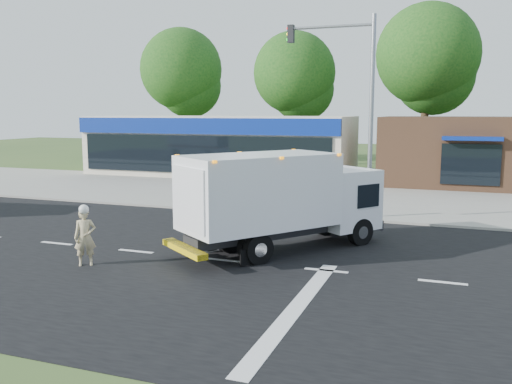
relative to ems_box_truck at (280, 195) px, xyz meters
The scene contains 11 objects.
ground 2.68m from the ems_box_truck, 124.23° to the right, with size 120.00×120.00×0.00m, color #385123.
road_asphalt 2.67m from the ems_box_truck, 124.23° to the right, with size 60.00×14.00×0.02m, color black.
sidewalk 6.85m from the ems_box_truck, 99.84° to the left, with size 60.00×2.40×0.12m, color gray.
parking_apron 12.51m from the ems_box_truck, 95.25° to the left, with size 60.00×9.00×0.02m, color gray.
lane_markings 3.49m from the ems_box_truck, 85.89° to the right, with size 55.20×7.00×0.01m.
ems_box_truck is the anchor object (origin of this frame).
emergency_worker 5.83m from the ems_box_truck, 143.26° to the right, with size 0.71×0.66×1.74m.
retail_strip_mall 20.89m from the ems_box_truck, 119.02° to the left, with size 18.00×6.20×4.00m.
brown_storefront 19.23m from the ems_box_truck, 72.24° to the left, with size 10.00×6.70×4.00m.
traffic_signal_pole 6.83m from the ems_box_truck, 78.39° to the left, with size 3.51×0.25×8.00m.
background_trees 27.16m from the ems_box_truck, 94.27° to the left, with size 36.77×7.39×12.10m.
Camera 1 is at (6.07, -14.04, 4.29)m, focal length 38.00 mm.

